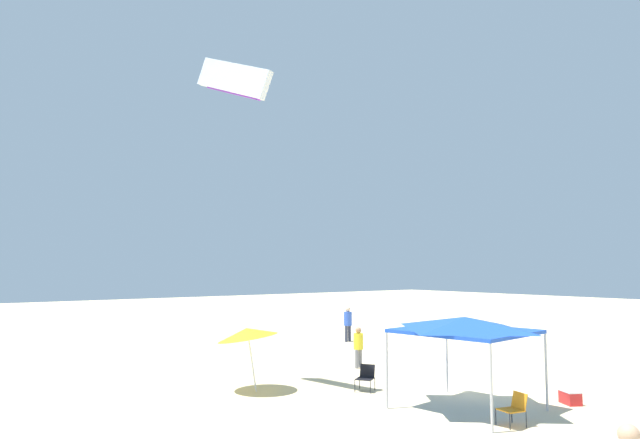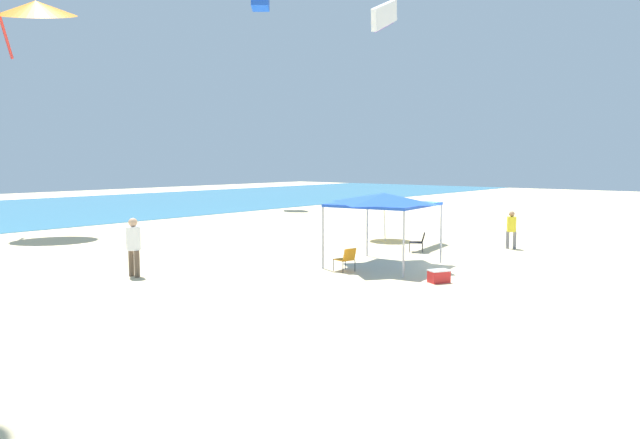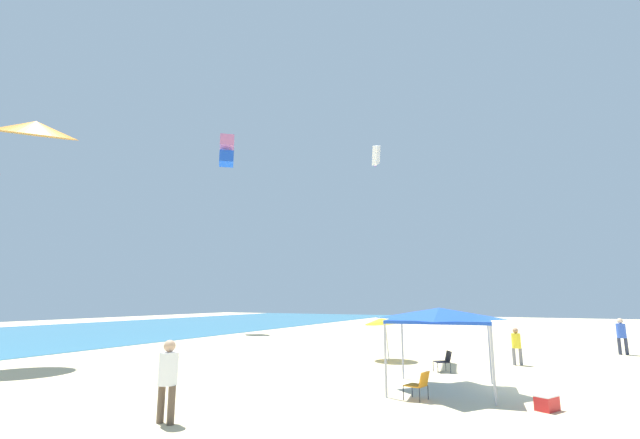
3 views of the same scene
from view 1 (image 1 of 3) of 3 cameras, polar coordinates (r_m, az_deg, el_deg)
ground at (r=19.91m, az=14.45°, el=-16.48°), size 120.00×120.00×0.10m
canopy_tent at (r=16.91m, az=14.44°, el=-10.31°), size 3.70×3.49×2.60m
beach_umbrella at (r=18.94m, az=-7.37°, el=-11.31°), size 2.03×2.01×2.26m
folding_chair_near_cooler at (r=19.20m, az=4.66°, el=-15.47°), size 0.77×0.80×0.82m
folding_chair_right_of_tent at (r=15.91m, az=19.03°, el=-17.45°), size 0.66×0.73×0.82m
cooler_box at (r=18.88m, az=23.96°, el=-16.09°), size 0.74×0.66×0.40m
person_beachcomber at (r=31.23m, az=2.83°, el=-10.21°), size 0.45×0.48×1.87m
person_watching_sky at (r=23.25m, az=3.90°, el=-12.44°), size 0.38×0.41×1.61m
kite_parafoil_white at (r=20.11m, az=-8.73°, el=13.86°), size 3.38×1.21×2.07m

